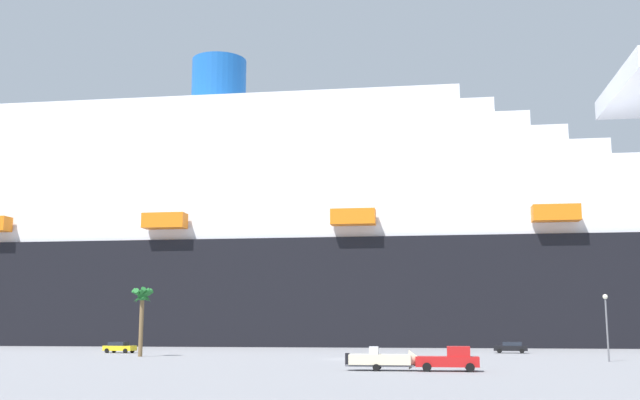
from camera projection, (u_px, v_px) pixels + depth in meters
ground_plane at (359, 350)px, 119.47m from camera, size 600.00×600.00×0.00m
cruise_ship at (342, 247)px, 151.91m from camera, size 240.31×39.68×63.96m
pickup_truck at (450, 359)px, 67.55m from camera, size 5.68×2.46×2.20m
small_boat_on_trailer at (388, 360)px, 68.38m from camera, size 7.81×2.19×2.15m
palm_tree at (142, 301)px, 98.30m from camera, size 2.97×2.94×8.90m
street_lamp at (606, 317)px, 85.03m from camera, size 0.56×0.56×7.47m
parked_car_yellow_taxi at (119, 347)px, 109.21m from camera, size 4.85×2.73×1.58m
parked_car_black_coupe at (511, 347)px, 108.43m from camera, size 4.93×2.55×1.58m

